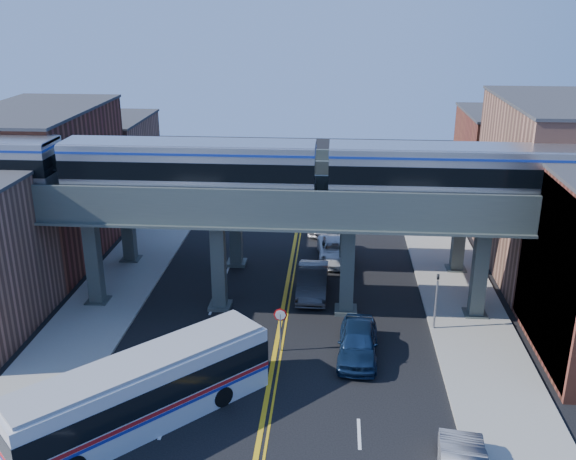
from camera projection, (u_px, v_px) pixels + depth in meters
name	position (u px, v px, depth m)	size (l,w,h in m)	color
ground	(270.00, 380.00, 33.25)	(120.00, 120.00, 0.00)	black
sidewalk_west	(116.00, 289.00, 43.39)	(5.00, 70.00, 0.16)	gray
sidewalk_east	(461.00, 300.00, 41.77)	(5.00, 70.00, 0.16)	gray
building_west_b	(44.00, 185.00, 47.63)	(8.00, 14.00, 11.00)	brown
building_west_c	(105.00, 162.00, 60.31)	(8.00, 10.00, 8.00)	#96614D
building_east_b	(555.00, 189.00, 44.85)	(8.00, 14.00, 12.00)	#96614D
building_east_c	(507.00, 164.00, 57.53)	(8.00, 10.00, 9.00)	brown
mural_panel	(547.00, 274.00, 34.33)	(0.10, 9.50, 9.50)	teal
elevated_viaduct_near	(282.00, 213.00, 38.50)	(52.00, 3.60, 7.40)	#394240
elevated_viaduct_far	(291.00, 181.00, 45.05)	(52.00, 3.60, 7.40)	#394240
transit_train	(189.00, 167.00, 37.94)	(46.35, 2.90, 3.38)	black
stop_sign	(280.00, 323.00, 35.43)	(0.76, 0.09, 2.63)	slate
traffic_signal	(436.00, 295.00, 37.42)	(0.15, 0.18, 4.10)	slate
transit_bus	(143.00, 392.00, 29.39)	(10.83, 10.85, 3.23)	silver
car_lane_a	(358.00, 342.00, 35.13)	(2.15, 5.35, 1.82)	#112340
car_lane_b	(313.00, 281.00, 42.54)	(1.95, 5.59, 1.84)	#303032
car_lane_c	(335.00, 250.00, 48.12)	(2.55, 5.53, 1.54)	silver
car_lane_d	(325.00, 218.00, 54.61)	(2.46, 6.06, 1.76)	#B4B4B9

